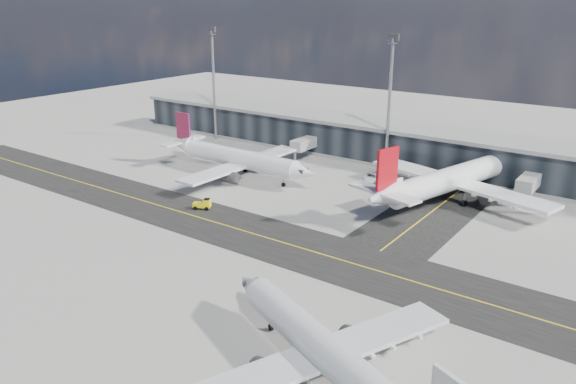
% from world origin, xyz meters
% --- Properties ---
extents(ground, '(300.00, 300.00, 0.00)m').
position_xyz_m(ground, '(0.00, 0.00, 0.00)').
color(ground, gray).
rests_on(ground, ground).
extents(taxiway_lanes, '(180.00, 63.00, 0.03)m').
position_xyz_m(taxiway_lanes, '(3.91, 10.74, 0.01)').
color(taxiway_lanes, black).
rests_on(taxiway_lanes, ground).
extents(terminal_concourse, '(152.00, 19.80, 8.80)m').
position_xyz_m(terminal_concourse, '(0.04, 54.93, 4.09)').
color(terminal_concourse, black).
rests_on(terminal_concourse, ground).
extents(floodlight_masts, '(102.50, 0.70, 28.90)m').
position_xyz_m(floodlight_masts, '(0.00, 48.00, 15.61)').
color(floodlight_masts, gray).
rests_on(floodlight_masts, ground).
extents(airliner_af, '(39.12, 33.30, 11.61)m').
position_xyz_m(airliner_af, '(-23.80, 26.18, 3.84)').
color(airliner_af, white).
rests_on(airliner_af, ground).
extents(airliner_redtail, '(37.69, 43.79, 13.16)m').
position_xyz_m(airliner_redtail, '(18.61, 37.21, 4.35)').
color(airliner_redtail, white).
rests_on(airliner_redtail, ground).
extents(airliner_near, '(34.71, 30.00, 10.73)m').
position_xyz_m(airliner_near, '(27.98, -20.76, 3.55)').
color(airliner_near, silver).
rests_on(airliner_near, ground).
extents(baggage_tug, '(3.46, 2.73, 1.96)m').
position_xyz_m(baggage_tug, '(-15.71, 7.41, 0.98)').
color(baggage_tug, yellow).
rests_on(baggage_tug, ground).
extents(service_van, '(3.31, 6.38, 1.72)m').
position_xyz_m(service_van, '(1.39, 39.22, 0.86)').
color(service_van, white).
rests_on(service_van, ground).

